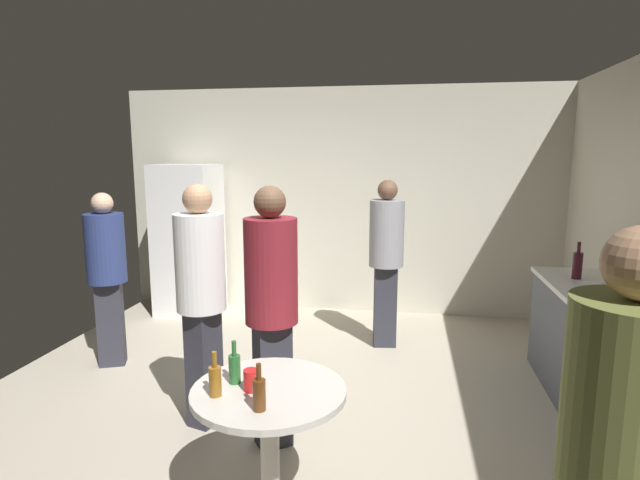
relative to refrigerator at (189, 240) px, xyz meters
name	(u,v)px	position (x,y,z in m)	size (l,w,h in m)	color
ground_plane	(291,418)	(1.77, -2.20, -0.95)	(5.20, 5.20, 0.10)	#B2A893
wall_back	(339,202)	(1.77, 0.43, 0.45)	(5.32, 0.06, 2.70)	beige
refrigerator	(189,240)	(0.00, 0.00, 0.00)	(0.70, 0.68, 1.80)	white
kitchen_counter	(598,349)	(4.05, -1.69, -0.45)	(0.64, 1.70, 0.90)	#4C515B
kettle	(615,295)	(4.00, -2.02, 0.07)	(0.24, 0.17, 0.18)	#B2B2B7
wine_bottle_on_counter	(577,265)	(3.99, -1.27, 0.12)	(0.08, 0.08, 0.31)	#3F141E
foreground_table	(269,407)	(1.91, -3.30, -0.27)	(0.80, 0.80, 0.73)	beige
beer_bottle_amber	(215,380)	(1.67, -3.43, -0.08)	(0.06, 0.06, 0.23)	#8C5919
beer_bottle_brown	(259,393)	(1.93, -3.53, -0.08)	(0.06, 0.06, 0.23)	#593314
beer_bottle_green	(235,368)	(1.72, -3.27, -0.08)	(0.06, 0.06, 0.23)	#26662D
plastic_cup_red	(251,380)	(1.83, -3.34, -0.11)	(0.08, 0.08, 0.11)	red
person_in_maroon_shirt	(271,298)	(1.75, -2.63, 0.11)	(0.47, 0.47, 1.73)	#2D2D38
person_in_white_shirt	(201,287)	(1.19, -2.44, 0.11)	(0.42, 0.42, 1.72)	#2D2D38
person_in_gray_shirt	(386,251)	(2.40, -0.71, 0.08)	(0.38, 0.38, 1.67)	#2D2D38
person_in_navy_shirt	(107,266)	(-0.06, -1.61, 0.02)	(0.44, 0.44, 1.59)	#2D2D38
person_in_olive_shirt	(619,475)	(3.20, -4.22, 0.12)	(0.45, 0.45, 1.74)	#2D2D38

